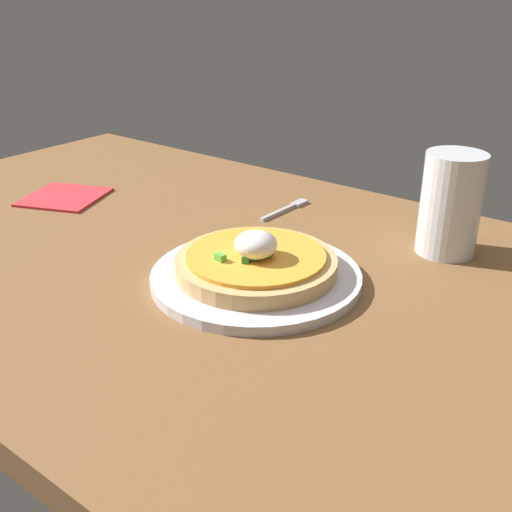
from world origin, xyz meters
The scene contains 6 objects.
dining_table centered at (0.00, 0.00, 1.65)cm, with size 125.90×69.34×3.30cm, color brown.
plate centered at (6.78, -1.83, 3.89)cm, with size 24.15×24.15×1.18cm, color silver.
pizza centered at (6.83, -1.90, 5.82)cm, with size 18.45×18.45×5.33cm.
cup_near centered at (20.75, 19.31, 9.05)cm, with size 7.40×7.40×12.81cm.
fork centered at (-3.68, 19.64, 3.55)cm, with size 1.50×10.63×0.50cm.
napkin centered at (-34.50, 2.24, 3.50)cm, with size 11.32×11.32×0.40cm, color red.
Camera 1 is at (44.73, -51.03, 35.38)cm, focal length 42.60 mm.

